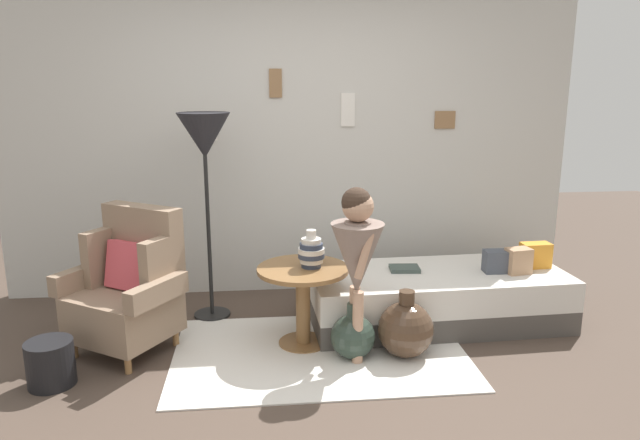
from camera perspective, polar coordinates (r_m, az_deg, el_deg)
ground_plane at (r=3.48m, az=-0.90°, el=-17.58°), size 12.00×12.00×0.00m
gallery_wall at (r=4.95m, az=-2.93°, el=7.74°), size 4.80×0.12×2.60m
rug at (r=4.04m, az=-0.03°, el=-12.84°), size 1.96×1.25×0.01m
armchair at (r=4.16m, az=-18.16°, el=-6.25°), size 0.90×0.85×0.97m
daybed at (r=4.53m, az=11.37°, el=-7.39°), size 1.93×0.88×0.40m
pillow_head at (r=4.75m, az=20.34°, el=-3.25°), size 0.23×0.13×0.19m
pillow_mid at (r=4.56m, az=18.84°, el=-3.80°), size 0.19×0.15×0.19m
pillow_back at (r=4.54m, az=16.93°, el=-3.90°), size 0.19×0.13×0.17m
side_table at (r=4.01m, az=-1.68°, el=-6.75°), size 0.63×0.63×0.56m
vase_striped at (r=3.93m, az=-0.86°, el=-3.15°), size 0.18×0.18×0.26m
floor_lamp at (r=4.37m, az=-11.25°, el=7.37°), size 0.39×0.39×1.57m
person_child at (r=3.69m, az=3.66°, el=-3.13°), size 0.34×0.34×1.16m
book_on_daybed at (r=4.45m, az=8.28°, el=-4.73°), size 0.23×0.18×0.03m
demijohn_near at (r=3.92m, az=3.23°, el=-11.27°), size 0.30×0.30×0.38m
demijohn_far at (r=3.97m, az=8.38°, el=-10.52°), size 0.37×0.37×0.46m
magazine_basket at (r=3.95m, az=-24.89°, el=-12.60°), size 0.28×0.28×0.28m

